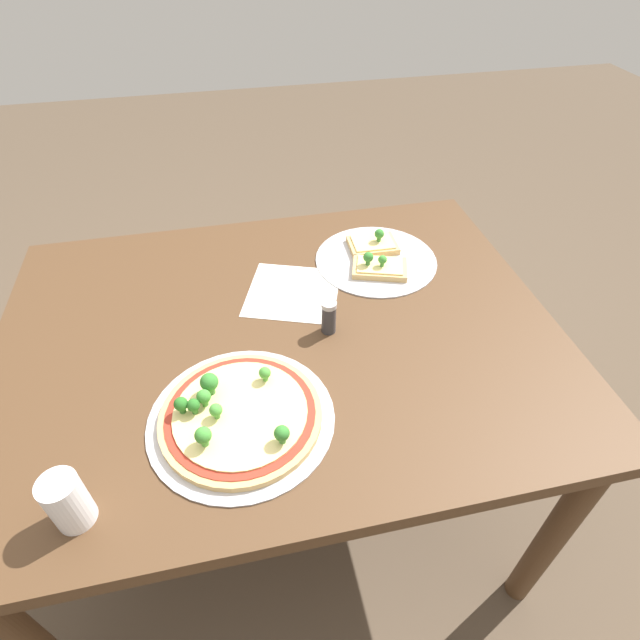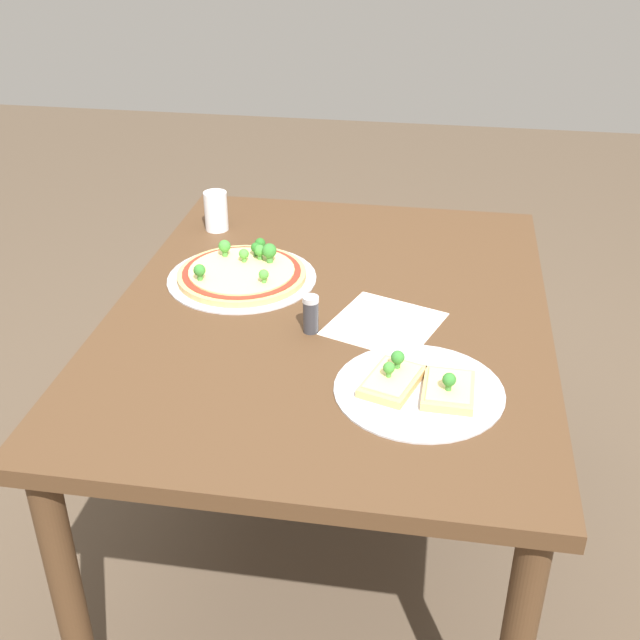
% 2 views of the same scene
% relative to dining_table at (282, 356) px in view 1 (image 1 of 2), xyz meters
% --- Properties ---
extents(ground_plane, '(8.00, 8.00, 0.00)m').
position_rel_dining_table_xyz_m(ground_plane, '(0.00, 0.00, -0.64)').
color(ground_plane, brown).
extents(dining_table, '(1.25, 0.96, 0.73)m').
position_rel_dining_table_xyz_m(dining_table, '(0.00, 0.00, 0.00)').
color(dining_table, '#4C331E').
rests_on(dining_table, ground_plane).
extents(pizza_tray_whole, '(0.35, 0.35, 0.07)m').
position_rel_dining_table_xyz_m(pizza_tray_whole, '(0.11, 0.23, 0.10)').
color(pizza_tray_whole, '#B7B7BC').
rests_on(pizza_tray_whole, dining_table).
extents(pizza_tray_slice, '(0.32, 0.32, 0.06)m').
position_rel_dining_table_xyz_m(pizza_tray_slice, '(-0.29, -0.21, 0.10)').
color(pizza_tray_slice, '#B7B7BC').
rests_on(pizza_tray_slice, dining_table).
extents(drinking_cup, '(0.06, 0.06, 0.10)m').
position_rel_dining_table_xyz_m(drinking_cup, '(0.38, 0.37, 0.14)').
color(drinking_cup, white).
rests_on(drinking_cup, dining_table).
extents(condiment_shaker, '(0.03, 0.03, 0.08)m').
position_rel_dining_table_xyz_m(condiment_shaker, '(-0.11, 0.02, 0.13)').
color(condiment_shaker, '#333338').
rests_on(condiment_shaker, dining_table).
extents(paper_menu, '(0.28, 0.27, 0.00)m').
position_rel_dining_table_xyz_m(paper_menu, '(-0.05, -0.13, 0.09)').
color(paper_menu, white).
rests_on(paper_menu, dining_table).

